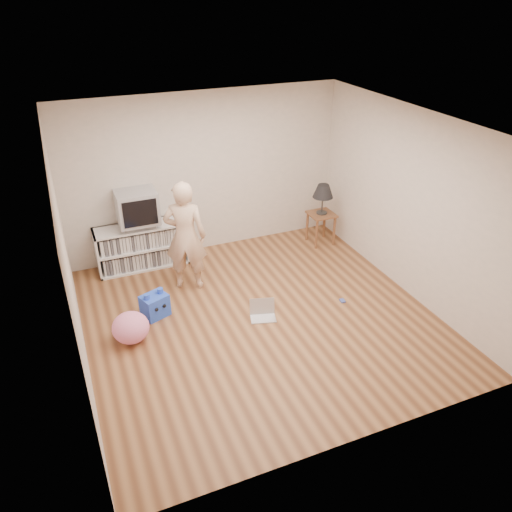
{
  "coord_description": "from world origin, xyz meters",
  "views": [
    {
      "loc": [
        -2.16,
        -5.05,
        4.01
      ],
      "look_at": [
        0.11,
        0.4,
        0.73
      ],
      "focal_mm": 35.0,
      "sensor_mm": 36.0,
      "label": 1
    }
  ],
  "objects": [
    {
      "name": "crt_tv",
      "position": [
        -1.16,
        2.02,
        1.02
      ],
      "size": [
        0.6,
        0.53,
        0.5
      ],
      "color": "#A4A4A9",
      "rests_on": "dvd_deck"
    },
    {
      "name": "ceiling",
      "position": [
        0.0,
        0.0,
        2.6
      ],
      "size": [
        4.5,
        4.5,
        0.01
      ],
      "primitive_type": "cube",
      "color": "white",
      "rests_on": "walls"
    },
    {
      "name": "walls",
      "position": [
        0.0,
        0.0,
        1.3
      ],
      "size": [
        4.52,
        4.52,
        2.6
      ],
      "color": "silver",
      "rests_on": "ground"
    },
    {
      "name": "playing_cards",
      "position": [
        1.24,
        -0.09,
        0.01
      ],
      "size": [
        0.07,
        0.1,
        0.02
      ],
      "primitive_type": "cube",
      "rotation": [
        0.0,
        0.0,
        -0.11
      ],
      "color": "#4154AE",
      "rests_on": "ground"
    },
    {
      "name": "ground",
      "position": [
        0.0,
        0.0,
        0.0
      ],
      "size": [
        4.5,
        4.5,
        0.0
      ],
      "primitive_type": "plane",
      "color": "brown",
      "rests_on": "ground"
    },
    {
      "name": "plush_blue",
      "position": [
        -1.29,
        0.6,
        0.16
      ],
      "size": [
        0.41,
        0.37,
        0.39
      ],
      "rotation": [
        0.0,
        0.0,
        0.37
      ],
      "color": "blue",
      "rests_on": "ground"
    },
    {
      "name": "person",
      "position": [
        -0.66,
        1.16,
        0.83
      ],
      "size": [
        0.71,
        0.61,
        1.65
      ],
      "primitive_type": "imported",
      "rotation": [
        0.0,
        0.0,
        2.72
      ],
      "color": "beige",
      "rests_on": "ground"
    },
    {
      "name": "table_lamp",
      "position": [
        1.83,
        1.65,
        0.94
      ],
      "size": [
        0.34,
        0.34,
        0.52
      ],
      "color": "#333333",
      "rests_on": "side_table"
    },
    {
      "name": "plush_pink",
      "position": [
        -1.68,
        0.18,
        0.2
      ],
      "size": [
        0.51,
        0.51,
        0.4
      ],
      "primitive_type": "ellipsoid",
      "rotation": [
        0.0,
        0.0,
        -0.1
      ],
      "color": "pink",
      "rests_on": "ground"
    },
    {
      "name": "side_table",
      "position": [
        1.83,
        1.65,
        0.42
      ],
      "size": [
        0.42,
        0.42,
        0.55
      ],
      "color": "brown",
      "rests_on": "ground"
    },
    {
      "name": "dvd_deck",
      "position": [
        -1.16,
        2.02,
        0.73
      ],
      "size": [
        0.45,
        0.35,
        0.07
      ],
      "primitive_type": "cube",
      "color": "gray",
      "rests_on": "media_unit"
    },
    {
      "name": "laptop",
      "position": [
        0.05,
        0.02,
        0.06
      ],
      "size": [
        0.4,
        0.35,
        0.23
      ],
      "rotation": [
        0.0,
        0.0,
        -0.28
      ],
      "color": "silver",
      "rests_on": "ground"
    },
    {
      "name": "media_unit",
      "position": [
        -1.16,
        2.04,
        0.35
      ],
      "size": [
        1.4,
        0.45,
        0.7
      ],
      "color": "white",
      "rests_on": "ground"
    }
  ]
}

